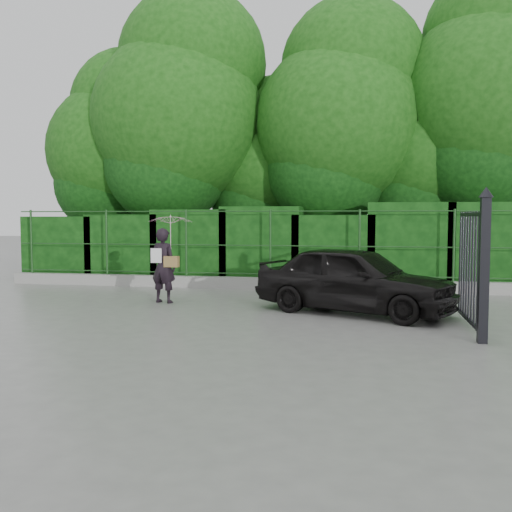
# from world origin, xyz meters

# --- Properties ---
(ground) EXTENTS (80.00, 80.00, 0.00)m
(ground) POSITION_xyz_m (0.00, 0.00, 0.00)
(ground) COLOR gray
(kerb) EXTENTS (14.00, 0.25, 0.30)m
(kerb) POSITION_xyz_m (0.00, 4.50, 0.15)
(kerb) COLOR #9E9E99
(kerb) RESTS_ON ground
(fence) EXTENTS (14.13, 0.06, 1.80)m
(fence) POSITION_xyz_m (0.22, 4.50, 1.20)
(fence) COLOR #1D461C
(fence) RESTS_ON kerb
(hedge) EXTENTS (14.20, 1.20, 2.28)m
(hedge) POSITION_xyz_m (0.21, 5.50, 1.05)
(hedge) COLOR black
(hedge) RESTS_ON ground
(trees) EXTENTS (17.10, 6.15, 8.08)m
(trees) POSITION_xyz_m (1.14, 7.74, 4.62)
(trees) COLOR black
(trees) RESTS_ON ground
(gate) EXTENTS (0.22, 2.33, 2.36)m
(gate) POSITION_xyz_m (4.60, -0.72, 1.19)
(gate) COLOR black
(gate) RESTS_ON ground
(woman) EXTENTS (0.96, 0.97, 1.96)m
(woman) POSITION_xyz_m (-1.45, 1.79, 1.29)
(woman) COLOR black
(woman) RESTS_ON ground
(car) EXTENTS (4.27, 3.07, 1.35)m
(car) POSITION_xyz_m (2.64, 1.16, 0.68)
(car) COLOR black
(car) RESTS_ON ground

